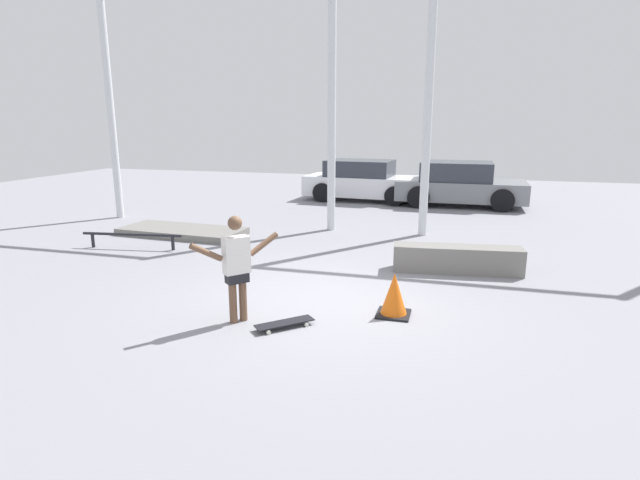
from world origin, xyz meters
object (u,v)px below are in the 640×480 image
at_px(traffic_cone, 394,295).
at_px(grind_rail, 132,237).
at_px(parked_car_grey, 459,185).
at_px(skateboard, 285,323).
at_px(manual_pad, 182,231).
at_px(skateboarder, 237,264).
at_px(grind_box, 457,259).
at_px(parked_car_white, 363,181).

bearing_deg(traffic_cone, grind_rail, 158.82).
bearing_deg(parked_car_grey, skateboard, -100.43).
bearing_deg(manual_pad, skateboarder, -52.05).
bearing_deg(grind_box, skateboard, -123.96).
distance_m(grind_box, parked_car_white, 8.58).
height_order(grind_rail, parked_car_white, parked_car_white).
xyz_separation_m(skateboarder, parked_car_grey, (2.82, 10.88, -0.14)).
distance_m(grind_rail, parked_car_white, 8.77).
height_order(manual_pad, traffic_cone, traffic_cone).
bearing_deg(traffic_cone, grind_box, 70.77).
xyz_separation_m(skateboarder, skateboard, (0.68, -0.04, -0.76)).
height_order(skateboarder, manual_pad, skateboarder).
bearing_deg(manual_pad, grind_box, -12.37).
height_order(grind_box, manual_pad, grind_box).
relative_size(grind_box, parked_car_white, 0.55).
bearing_deg(parked_car_grey, traffic_cone, -93.88).
bearing_deg(parked_car_white, skateboard, -80.17).
xyz_separation_m(skateboarder, grind_rail, (-3.89, 3.09, -0.55)).
relative_size(parked_car_grey, traffic_cone, 6.56).
height_order(grind_box, traffic_cone, traffic_cone).
bearing_deg(parked_car_white, parked_car_grey, 0.07).
bearing_deg(manual_pad, traffic_cone, -34.16).
relative_size(grind_box, grind_rail, 1.03).
relative_size(skateboarder, parked_car_white, 0.36).
bearing_deg(traffic_cone, skateboard, -148.09).
relative_size(skateboarder, parked_car_grey, 0.36).
relative_size(skateboard, grind_rail, 0.33).
bearing_deg(grind_box, parked_car_white, 112.27).
height_order(manual_pad, grind_rail, grind_rail).
bearing_deg(traffic_cone, parked_car_white, 103.16).
bearing_deg(traffic_cone, manual_pad, 145.84).
xyz_separation_m(skateboard, parked_car_white, (-1.08, 11.16, 0.60)).
distance_m(skateboard, parked_car_white, 11.23).
bearing_deg(parked_car_white, grind_box, -63.41).
bearing_deg(parked_car_grey, skateboarder, -103.87).
height_order(manual_pad, parked_car_white, parked_car_white).
bearing_deg(manual_pad, skateboard, -47.38).
relative_size(skateboard, manual_pad, 0.24).
distance_m(manual_pad, traffic_cone, 6.78).
distance_m(grind_box, grind_rail, 6.75).
distance_m(parked_car_grey, traffic_cone, 10.13).
height_order(grind_box, parked_car_grey, parked_car_grey).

